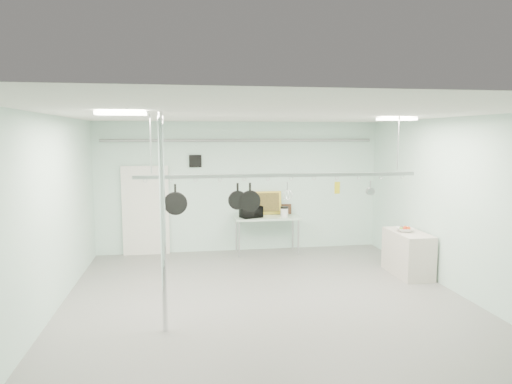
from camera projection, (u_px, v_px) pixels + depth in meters
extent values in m
plane|color=gray|center=(271.00, 309.00, 7.58)|extent=(8.00, 8.00, 0.00)
cube|color=silver|center=(272.00, 115.00, 7.19)|extent=(7.00, 8.00, 0.02)
cube|color=silver|center=(240.00, 187.00, 11.29)|extent=(7.00, 0.02, 3.20)
cube|color=silver|center=(468.00, 209.00, 7.94)|extent=(0.02, 8.00, 3.20)
cube|color=silver|center=(146.00, 212.00, 10.95)|extent=(1.10, 0.10, 2.20)
cube|color=black|center=(195.00, 161.00, 11.02)|extent=(0.30, 0.04, 0.30)
cylinder|color=gray|center=(241.00, 140.00, 11.06)|extent=(6.60, 0.07, 0.07)
cylinder|color=silver|center=(163.00, 224.00, 6.53)|extent=(0.08, 0.08, 3.20)
cube|color=#A6C3AD|center=(267.00, 218.00, 11.09)|extent=(1.60, 0.70, 0.05)
cylinder|color=#B7B7BC|center=(239.00, 239.00, 10.76)|extent=(0.04, 0.04, 0.86)
cylinder|color=#B7B7BC|center=(236.00, 234.00, 11.31)|extent=(0.04, 0.04, 0.86)
cylinder|color=#B7B7BC|center=(298.00, 237.00, 10.99)|extent=(0.04, 0.04, 0.86)
cylinder|color=#B7B7BC|center=(293.00, 232.00, 11.54)|extent=(0.04, 0.04, 0.86)
cube|color=beige|center=(408.00, 253.00, 9.39)|extent=(0.60, 1.20, 0.90)
cube|color=#B7B7BC|center=(280.00, 175.00, 7.64)|extent=(4.80, 0.06, 0.06)
cylinder|color=#B7B7BC|center=(151.00, 146.00, 7.24)|extent=(0.02, 0.02, 0.94)
cylinder|color=#B7B7BC|center=(398.00, 145.00, 7.91)|extent=(0.02, 0.02, 0.94)
cube|color=white|center=(121.00, 113.00, 6.06)|extent=(0.65, 0.30, 0.05)
cube|color=white|center=(397.00, 119.00, 8.16)|extent=(0.65, 0.30, 0.05)
imported|color=black|center=(251.00, 212.00, 10.94)|extent=(0.58, 0.48, 0.28)
cylinder|color=silver|center=(284.00, 213.00, 11.01)|extent=(0.23, 0.23, 0.21)
cube|color=gold|center=(266.00, 203.00, 11.35)|extent=(0.78, 0.14, 0.58)
cube|color=#352012|center=(285.00, 209.00, 11.45)|extent=(0.31, 0.11, 0.25)
imported|color=silver|center=(405.00, 230.00, 9.35)|extent=(0.40, 0.40, 0.08)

